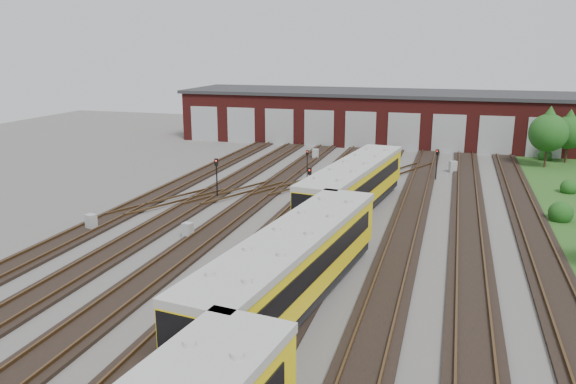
# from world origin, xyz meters

# --- Properties ---
(ground) EXTENTS (120.00, 120.00, 0.00)m
(ground) POSITION_xyz_m (0.00, 0.00, 0.00)
(ground) COLOR #484643
(ground) RESTS_ON ground
(track_network) EXTENTS (30.40, 70.00, 0.33)m
(track_network) POSITION_xyz_m (-0.17, 0.59, 0.11)
(track_network) COLOR black
(track_network) RESTS_ON ground
(maintenance_shed) EXTENTS (51.00, 12.50, 6.35)m
(maintenance_shed) POSITION_xyz_m (-0.01, 39.97, 3.20)
(maintenance_shed) COLOR #511514
(maintenance_shed) RESTS_ON ground
(metro_train) EXTENTS (5.03, 48.55, 3.37)m
(metro_train) POSITION_xyz_m (2.00, -8.41, 2.06)
(metro_train) COLOR black
(metro_train) RESTS_ON ground
(signal_mast_0) EXTENTS (0.23, 0.21, 2.67)m
(signal_mast_0) POSITION_xyz_m (-4.00, 17.05, 1.71)
(signal_mast_0) COLOR black
(signal_mast_0) RESTS_ON ground
(signal_mast_1) EXTENTS (0.32, 0.30, 3.21)m
(signal_mast_1) POSITION_xyz_m (-9.19, 8.58, 2.08)
(signal_mast_1) COLOR black
(signal_mast_1) RESTS_ON ground
(signal_mast_2) EXTENTS (0.26, 0.25, 2.94)m
(signal_mast_2) POSITION_xyz_m (-1.57, 8.51, 1.90)
(signal_mast_2) COLOR black
(signal_mast_2) RESTS_ON ground
(signal_mast_3) EXTENTS (0.28, 0.27, 2.79)m
(signal_mast_3) POSITION_xyz_m (7.29, 20.18, 1.80)
(signal_mast_3) COLOR black
(signal_mast_3) RESTS_ON ground
(relay_cabinet_0) EXTENTS (0.79, 0.72, 1.08)m
(relay_cabinet_0) POSITION_xyz_m (-13.87, -1.28, 0.54)
(relay_cabinet_0) COLOR #9B9EA0
(relay_cabinet_0) RESTS_ON ground
(relay_cabinet_1) EXTENTS (0.76, 0.67, 1.11)m
(relay_cabinet_1) POSITION_xyz_m (-5.52, 26.32, 0.56)
(relay_cabinet_1) COLOR #9B9EA0
(relay_cabinet_1) RESTS_ON ground
(relay_cabinet_2) EXTENTS (0.69, 0.61, 0.99)m
(relay_cabinet_2) POSITION_xyz_m (-7.07, -0.87, 0.50)
(relay_cabinet_2) COLOR #9B9EA0
(relay_cabinet_2) RESTS_ON ground
(relay_cabinet_3) EXTENTS (0.69, 0.60, 1.02)m
(relay_cabinet_3) POSITION_xyz_m (0.74, 29.53, 0.51)
(relay_cabinet_3) COLOR #9B9EA0
(relay_cabinet_3) RESTS_ON ground
(relay_cabinet_4) EXTENTS (0.83, 0.77, 1.11)m
(relay_cabinet_4) POSITION_xyz_m (8.72, 23.74, 0.55)
(relay_cabinet_4) COLOR #9B9EA0
(relay_cabinet_4) RESTS_ON ground
(tree_0) EXTENTS (3.73, 3.73, 6.18)m
(tree_0) POSITION_xyz_m (17.49, 28.62, 3.97)
(tree_0) COLOR #2F2015
(tree_0) RESTS_ON ground
(tree_1) EXTENTS (3.39, 3.39, 5.62)m
(tree_1) POSITION_xyz_m (19.87, 31.76, 3.61)
(tree_1) COLOR #2F2015
(tree_1) RESTS_ON ground
(bush_0) EXTENTS (1.66, 1.66, 1.66)m
(bush_0) POSITION_xyz_m (16.07, 9.71, 0.83)
(bush_0) COLOR #144313
(bush_0) RESTS_ON ground
(bush_1) EXTENTS (1.36, 1.36, 1.36)m
(bush_1) POSITION_xyz_m (17.98, 18.22, 0.68)
(bush_1) COLOR #144313
(bush_1) RESTS_ON ground
(bush_2) EXTENTS (1.40, 1.40, 1.40)m
(bush_2) POSITION_xyz_m (18.05, 32.89, 0.70)
(bush_2) COLOR #144313
(bush_2) RESTS_ON ground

